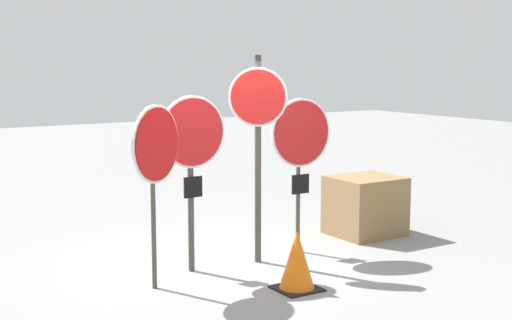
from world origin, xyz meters
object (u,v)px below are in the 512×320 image
Objects in this scene: stop_sign_0 at (156,152)px; stop_sign_3 at (301,141)px; storage_crate at (365,206)px; stop_sign_1 at (192,147)px; stop_sign_2 at (258,124)px; traffic_cone_0 at (297,260)px.

stop_sign_0 is 1.01× the size of stop_sign_3.
stop_sign_3 is 2.13× the size of storage_crate.
stop_sign_1 is 1.04× the size of stop_sign_3.
stop_sign_2 is (1.48, 0.28, 0.22)m from stop_sign_0.
stop_sign_2 is 1.27× the size of stop_sign_3.
stop_sign_3 is 3.04× the size of traffic_cone_0.
stop_sign_2 is at bearing -6.17° from stop_sign_1.
stop_sign_3 reaches higher than traffic_cone_0.
stop_sign_1 reaches higher than stop_sign_0.
stop_sign_0 is 2.24m from stop_sign_3.
stop_sign_1 is 3.16m from storage_crate.
stop_sign_3 is (0.72, 0.11, -0.27)m from stop_sign_2.
storage_crate is at bearing 33.51° from traffic_cone_0.
traffic_cone_0 is at bearing -61.80° from stop_sign_1.
stop_sign_0 is at bearing -137.00° from stop_sign_2.
stop_sign_1 is at bearing -173.66° from storage_crate.
stop_sign_2 is at bearing -169.03° from storage_crate.
stop_sign_3 is at bearing -21.53° from stop_sign_0.
stop_sign_0 reaches higher than stop_sign_3.
stop_sign_2 reaches higher than stop_sign_0.
storage_crate is at bearing 12.95° from stop_sign_3.
stop_sign_1 reaches higher than stop_sign_3.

